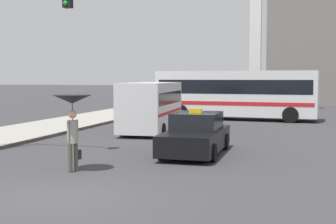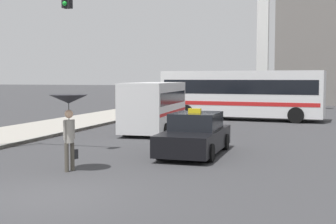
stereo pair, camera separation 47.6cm
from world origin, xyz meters
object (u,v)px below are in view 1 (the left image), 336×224
Objects in this scene: ambulance_van at (151,105)px; pedestrian_with_umbrella at (72,108)px; city_bus at (236,93)px; traffic_light at (14,33)px; taxi at (196,135)px.

pedestrian_with_umbrella is (0.81, -9.95, 0.47)m from ambulance_van.
city_bus is 4.68× the size of pedestrian_with_umbrella.
traffic_light is at bearing 66.24° from ambulance_van.
ambulance_van reaches higher than pedestrian_with_umbrella.
taxi is 1.98× the size of pedestrian_with_umbrella.
taxi is 14.18m from city_bus.
pedestrian_with_umbrella is at bearing -36.02° from traffic_light.
traffic_light reaches higher than city_bus.
taxi is 6.92m from ambulance_van.
traffic_light reaches higher than taxi.
pedestrian_with_umbrella is (-2.73, -4.04, 1.17)m from taxi.
city_bus is at bearing 10.86° from pedestrian_with_umbrella.
ambulance_van is 0.55× the size of city_bus.
pedestrian_with_umbrella is at bearing 91.24° from ambulance_van.
ambulance_van is (-3.54, 5.91, 0.70)m from taxi.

